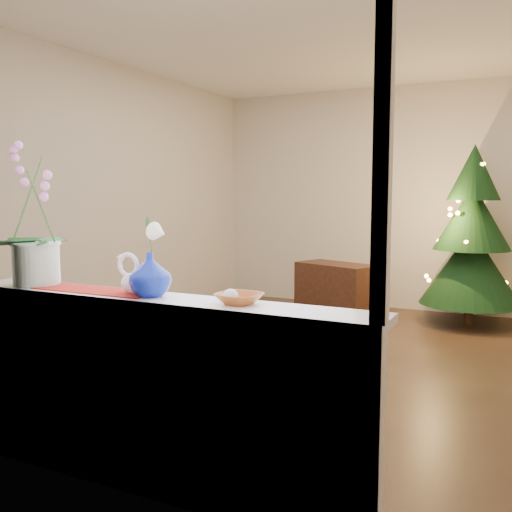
{
  "coord_description": "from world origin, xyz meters",
  "views": [
    {
      "loc": [
        1.59,
        -4.51,
        1.39
      ],
      "look_at": [
        0.04,
        -1.4,
        1.02
      ],
      "focal_mm": 40.0,
      "sensor_mm": 36.0,
      "label": 1
    }
  ],
  "objects_px": {
    "orchid_pot": "(34,213)",
    "swan": "(136,275)",
    "xmas_tree": "(472,235)",
    "side_table": "(336,293)",
    "amber_dish": "(239,299)",
    "blue_vase": "(150,271)",
    "paperweight": "(231,297)"
  },
  "relations": [
    {
      "from": "paperweight",
      "to": "side_table",
      "type": "xyz_separation_m",
      "value": [
        -0.79,
        3.81,
        -0.63
      ]
    },
    {
      "from": "paperweight",
      "to": "xmas_tree",
      "type": "xyz_separation_m",
      "value": [
        0.54,
        4.34,
        0.01
      ]
    },
    {
      "from": "amber_dish",
      "to": "xmas_tree",
      "type": "xyz_separation_m",
      "value": [
        0.51,
        4.31,
        0.02
      ]
    },
    {
      "from": "orchid_pot",
      "to": "swan",
      "type": "height_order",
      "value": "orchid_pot"
    },
    {
      "from": "amber_dish",
      "to": "orchid_pot",
      "type": "bearing_deg",
      "value": -179.41
    },
    {
      "from": "swan",
      "to": "side_table",
      "type": "relative_size",
      "value": 0.26
    },
    {
      "from": "orchid_pot",
      "to": "blue_vase",
      "type": "distance_m",
      "value": 0.78
    },
    {
      "from": "side_table",
      "to": "swan",
      "type": "bearing_deg",
      "value": -65.37
    },
    {
      "from": "orchid_pot",
      "to": "paperweight",
      "type": "height_order",
      "value": "orchid_pot"
    },
    {
      "from": "orchid_pot",
      "to": "swan",
      "type": "bearing_deg",
      "value": 1.3
    },
    {
      "from": "blue_vase",
      "to": "xmas_tree",
      "type": "height_order",
      "value": "xmas_tree"
    },
    {
      "from": "orchid_pot",
      "to": "swan",
      "type": "distance_m",
      "value": 0.7
    },
    {
      "from": "swan",
      "to": "amber_dish",
      "type": "bearing_deg",
      "value": 17.54
    },
    {
      "from": "swan",
      "to": "paperweight",
      "type": "bearing_deg",
      "value": 14.48
    },
    {
      "from": "paperweight",
      "to": "xmas_tree",
      "type": "height_order",
      "value": "xmas_tree"
    },
    {
      "from": "swan",
      "to": "amber_dish",
      "type": "xyz_separation_m",
      "value": [
        0.56,
        -0.0,
        -0.07
      ]
    },
    {
      "from": "swan",
      "to": "blue_vase",
      "type": "relative_size",
      "value": 0.92
    },
    {
      "from": "blue_vase",
      "to": "side_table",
      "type": "xyz_separation_m",
      "value": [
        -0.36,
        3.81,
        -0.72
      ]
    },
    {
      "from": "side_table",
      "to": "paperweight",
      "type": "bearing_deg",
      "value": -57.57
    },
    {
      "from": "orchid_pot",
      "to": "xmas_tree",
      "type": "height_order",
      "value": "xmas_tree"
    },
    {
      "from": "xmas_tree",
      "to": "swan",
      "type": "bearing_deg",
      "value": -103.97
    },
    {
      "from": "orchid_pot",
      "to": "amber_dish",
      "type": "xyz_separation_m",
      "value": [
        1.2,
        0.01,
        -0.36
      ]
    },
    {
      "from": "swan",
      "to": "side_table",
      "type": "height_order",
      "value": "swan"
    },
    {
      "from": "blue_vase",
      "to": "paperweight",
      "type": "xyz_separation_m",
      "value": [
        0.43,
        -0.01,
        -0.08
      ]
    },
    {
      "from": "xmas_tree",
      "to": "side_table",
      "type": "xyz_separation_m",
      "value": [
        -1.33,
        -0.52,
        -0.64
      ]
    },
    {
      "from": "amber_dish",
      "to": "xmas_tree",
      "type": "distance_m",
      "value": 4.34
    },
    {
      "from": "blue_vase",
      "to": "paperweight",
      "type": "distance_m",
      "value": 0.44
    },
    {
      "from": "orchid_pot",
      "to": "side_table",
      "type": "bearing_deg",
      "value": 84.24
    },
    {
      "from": "swan",
      "to": "blue_vase",
      "type": "height_order",
      "value": "blue_vase"
    },
    {
      "from": "paperweight",
      "to": "side_table",
      "type": "bearing_deg",
      "value": 101.7
    },
    {
      "from": "orchid_pot",
      "to": "blue_vase",
      "type": "height_order",
      "value": "orchid_pot"
    },
    {
      "from": "amber_dish",
      "to": "side_table",
      "type": "xyz_separation_m",
      "value": [
        -0.82,
        3.79,
        -0.62
      ]
    }
  ]
}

